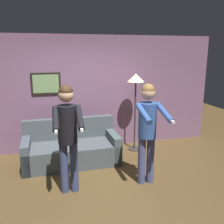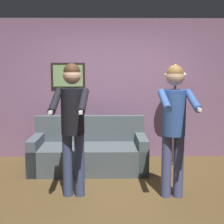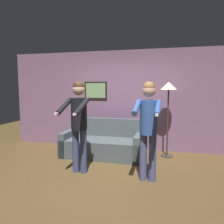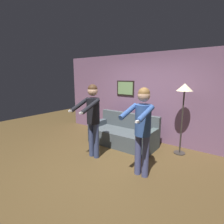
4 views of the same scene
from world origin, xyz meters
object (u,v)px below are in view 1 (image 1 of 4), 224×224
Objects in this scene: couch at (71,150)px; person_standing_right at (148,125)px; person_standing_left at (68,129)px; torchiere_lamp at (136,85)px.

person_standing_right is at bearing -44.98° from couch.
person_standing_left reaches higher than person_standing_right.
person_standing_right is at bearing -2.16° from person_standing_left.
couch is 1.97m from torchiere_lamp.
person_standing_left is at bearing -97.18° from couch.
torchiere_lamp is 2.23m from person_standing_left.
person_standing_left is 1.31m from person_standing_right.
couch is at bearing 135.02° from person_standing_right.
person_standing_right reaches higher than couch.
person_standing_right is (1.31, -0.05, -0.01)m from person_standing_left.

